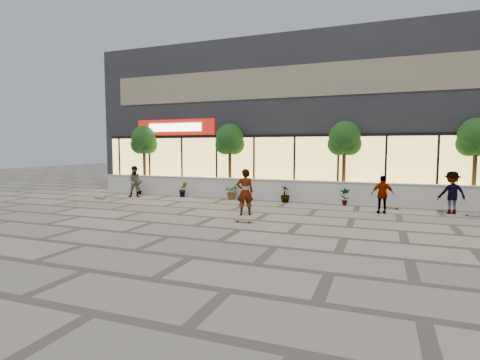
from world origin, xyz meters
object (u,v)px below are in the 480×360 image
(tree_east, at_px, (476,139))
(skater_center, at_px, (245,192))
(skater_right_far, at_px, (452,193))
(skateboard_center, at_px, (244,221))
(skater_left, at_px, (135,182))
(skateboard_left, at_px, (100,197))
(tree_west, at_px, (144,142))
(tree_mideast, at_px, (344,140))
(tree_midwest, at_px, (230,141))
(skater_right_near, at_px, (383,195))
(skateboard_right_near, at_px, (391,207))
(skateboard_right_far, at_px, (474,214))

(tree_east, relative_size, skater_center, 2.16)
(skater_right_far, relative_size, skateboard_center, 2.34)
(skater_left, xyz_separation_m, skateboard_left, (-1.34, -1.20, -0.76))
(tree_west, distance_m, tree_east, 17.00)
(tree_mideast, xyz_separation_m, skater_left, (-10.49, -2.28, -2.15))
(tree_midwest, distance_m, skater_right_near, 8.61)
(tree_east, bearing_deg, skater_center, -149.38)
(skater_left, xyz_separation_m, skater_right_near, (12.28, -0.63, -0.07))
(skateboard_left, bearing_deg, skater_center, -4.50)
(tree_mideast, height_order, skateboard_center, tree_mideast)
(skateboard_center, relative_size, skateboard_left, 0.98)
(skateboard_left, height_order, skateboard_right_near, skateboard_right_near)
(skateboard_right_near, xyz_separation_m, skateboard_right_far, (2.96, -0.82, -0.01))
(skater_center, height_order, skater_right_near, skater_center)
(skater_right_far, relative_size, skateboard_right_far, 2.30)
(skateboard_center, bearing_deg, skateboard_left, 159.84)
(skateboard_right_far, bearing_deg, skater_center, -157.66)
(tree_west, bearing_deg, skater_right_near, -12.35)
(tree_west, height_order, tree_east, same)
(tree_east, distance_m, skater_left, 16.29)
(tree_mideast, xyz_separation_m, skateboard_center, (-2.77, -6.60, -2.91))
(tree_midwest, height_order, skater_left, tree_midwest)
(tree_mideast, distance_m, skater_right_near, 4.08)
(tree_east, bearing_deg, skater_right_near, -141.87)
(skater_center, height_order, skateboard_left, skater_center)
(tree_midwest, distance_m, tree_mideast, 6.00)
(skater_center, relative_size, skater_left, 1.09)
(tree_midwest, height_order, tree_east, same)
(skateboard_right_near, bearing_deg, skateboard_right_far, 4.14)
(skateboard_left, distance_m, skateboard_right_near, 14.11)
(skater_right_far, bearing_deg, skateboard_right_near, -30.23)
(skateboard_center, bearing_deg, skater_right_far, 31.71)
(tree_east, distance_m, skater_center, 10.36)
(skater_right_far, bearing_deg, tree_mideast, -42.37)
(skater_left, distance_m, skater_right_near, 12.30)
(skateboard_right_near, bearing_deg, skater_right_near, -84.13)
(tree_midwest, xyz_separation_m, skater_right_far, (10.36, -1.99, -2.14))
(skateboard_center, xyz_separation_m, skateboard_left, (-9.06, 3.12, 0.00))
(skater_left, distance_m, skateboard_right_far, 15.60)
(tree_mideast, bearing_deg, skateboard_left, -163.62)
(tree_west, bearing_deg, skateboard_right_near, -6.28)
(skateboard_center, relative_size, skateboard_right_far, 0.98)
(tree_west, height_order, skateboard_right_far, tree_west)
(skateboard_right_near, height_order, skateboard_right_far, skateboard_right_near)
(skateboard_center, bearing_deg, tree_east, 37.42)
(skater_left, distance_m, skateboard_right_near, 12.67)
(skater_left, distance_m, skateboard_left, 1.95)
(skater_right_near, height_order, skateboard_right_near, skater_right_near)
(skater_right_far, height_order, skateboard_left, skater_right_far)
(tree_west, bearing_deg, skater_right_far, -7.14)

